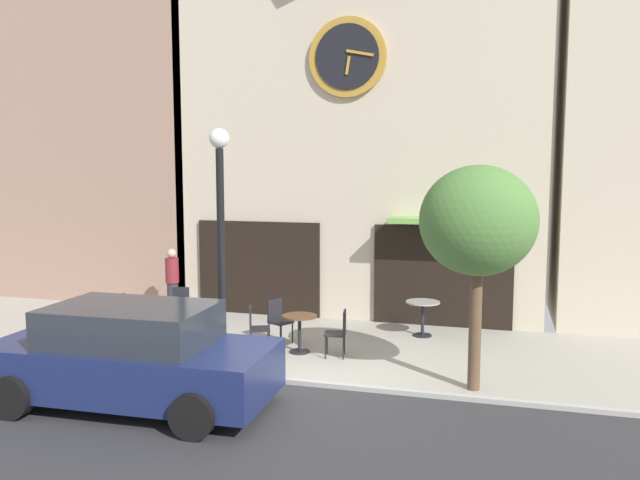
# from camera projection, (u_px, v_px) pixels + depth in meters

# --- Properties ---
(ground_plane) EXTENTS (27.32, 11.45, 0.13)m
(ground_plane) POSITION_uv_depth(u_px,v_px,m) (283.00, 407.00, 9.73)
(ground_plane) COLOR #9E998E
(clock_building) EXTENTS (8.94, 4.14, 11.44)m
(clock_building) POSITION_uv_depth(u_px,v_px,m) (361.00, 75.00, 15.94)
(clock_building) COLOR beige
(clock_building) RESTS_ON ground_plane
(neighbor_building_left) EXTENTS (6.51, 4.60, 15.96)m
(neighbor_building_left) POSITION_uv_depth(u_px,v_px,m) (116.00, 17.00, 18.61)
(neighbor_building_left) COLOR #9E7A66
(neighbor_building_left) RESTS_ON ground_plane
(street_lamp) EXTENTS (0.36, 0.36, 4.31)m
(street_lamp) POSITION_uv_depth(u_px,v_px,m) (221.00, 247.00, 11.50)
(street_lamp) COLOR black
(street_lamp) RESTS_ON ground_plane
(street_tree) EXTENTS (1.87, 1.68, 3.66)m
(street_tree) POSITION_uv_depth(u_px,v_px,m) (478.00, 222.00, 10.13)
(street_tree) COLOR brown
(street_tree) RESTS_ON ground_plane
(cafe_table_center) EXTENTS (0.72, 0.72, 0.74)m
(cafe_table_center) POSITION_uv_depth(u_px,v_px,m) (162.00, 312.00, 13.66)
(cafe_table_center) COLOR black
(cafe_table_center) RESTS_ON ground_plane
(cafe_table_center_right) EXTENTS (0.69, 0.69, 0.74)m
(cafe_table_center_right) POSITION_uv_depth(u_px,v_px,m) (300.00, 326.00, 12.47)
(cafe_table_center_right) COLOR black
(cafe_table_center_right) RESTS_ON ground_plane
(cafe_table_near_curb) EXTENTS (0.73, 0.73, 0.76)m
(cafe_table_near_curb) POSITION_uv_depth(u_px,v_px,m) (423.00, 311.00, 13.69)
(cafe_table_near_curb) COLOR black
(cafe_table_near_curb) RESTS_ON ground_plane
(cafe_chair_mid_row) EXTENTS (0.52, 0.52, 0.90)m
(cafe_chair_mid_row) POSITION_uv_depth(u_px,v_px,m) (255.00, 325.00, 12.55)
(cafe_chair_mid_row) COLOR black
(cafe_chair_mid_row) RESTS_ON ground_plane
(cafe_chair_facing_street) EXTENTS (0.54, 0.54, 0.90)m
(cafe_chair_facing_street) POSITION_uv_depth(u_px,v_px,m) (278.00, 318.00, 13.17)
(cafe_chair_facing_street) COLOR black
(cafe_chair_facing_street) RESTS_ON ground_plane
(cafe_chair_corner) EXTENTS (0.55, 0.55, 0.90)m
(cafe_chair_corner) POSITION_uv_depth(u_px,v_px,m) (156.00, 322.00, 12.82)
(cafe_chair_corner) COLOR black
(cafe_chair_corner) RESTS_ON ground_plane
(cafe_chair_outer) EXTENTS (0.46, 0.46, 0.90)m
(cafe_chair_outer) POSITION_uv_depth(u_px,v_px,m) (339.00, 330.00, 12.18)
(cafe_chair_outer) COLOR black
(cafe_chair_outer) RESTS_ON ground_plane
(cafe_chair_near_tree) EXTENTS (0.50, 0.50, 0.90)m
(cafe_chair_near_tree) POSITION_uv_depth(u_px,v_px,m) (127.00, 311.00, 13.73)
(cafe_chair_near_tree) COLOR black
(cafe_chair_near_tree) RESTS_ON ground_plane
(cafe_chair_near_lamp) EXTENTS (0.49, 0.49, 0.90)m
(cafe_chair_near_lamp) POSITION_uv_depth(u_px,v_px,m) (180.00, 304.00, 14.49)
(cafe_chair_near_lamp) COLOR black
(cafe_chair_near_lamp) RESTS_ON ground_plane
(pedestrian_maroon) EXTENTS (0.38, 0.38, 1.67)m
(pedestrian_maroon) POSITION_uv_depth(u_px,v_px,m) (172.00, 282.00, 15.39)
(pedestrian_maroon) COLOR #2D2D38
(pedestrian_maroon) RESTS_ON ground_plane
(parked_car_navy) EXTENTS (4.34, 2.11, 1.55)m
(parked_car_navy) POSITION_uv_depth(u_px,v_px,m) (132.00, 357.00, 9.65)
(parked_car_navy) COLOR navy
(parked_car_navy) RESTS_ON ground_plane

